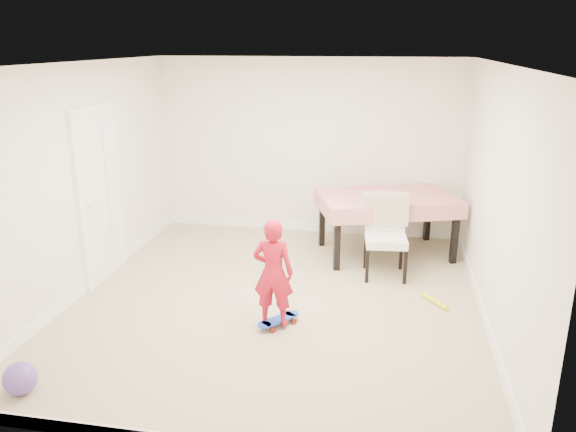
% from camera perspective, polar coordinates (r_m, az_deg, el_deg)
% --- Properties ---
extents(ground, '(5.00, 5.00, 0.00)m').
position_cam_1_polar(ground, '(6.43, -1.21, -8.59)').
color(ground, tan).
rests_on(ground, ground).
extents(ceiling, '(4.50, 5.00, 0.04)m').
position_cam_1_polar(ceiling, '(5.78, -1.38, 15.06)').
color(ceiling, white).
rests_on(ceiling, wall_back).
extents(wall_back, '(4.50, 0.04, 2.60)m').
position_cam_1_polar(wall_back, '(8.36, 2.16, 6.95)').
color(wall_back, silver).
rests_on(wall_back, ground).
extents(wall_front, '(4.50, 0.04, 2.60)m').
position_cam_1_polar(wall_front, '(3.71, -9.09, -6.97)').
color(wall_front, silver).
rests_on(wall_front, ground).
extents(wall_left, '(0.04, 5.00, 2.60)m').
position_cam_1_polar(wall_left, '(6.77, -20.14, 3.39)').
color(wall_left, silver).
rests_on(wall_left, ground).
extents(wall_right, '(0.04, 5.00, 2.60)m').
position_cam_1_polar(wall_right, '(5.95, 20.26, 1.54)').
color(wall_right, silver).
rests_on(wall_right, ground).
extents(door, '(0.11, 0.94, 2.11)m').
position_cam_1_polar(door, '(7.09, -18.67, 1.83)').
color(door, white).
rests_on(door, ground).
extents(baseboard_back, '(4.50, 0.02, 0.12)m').
position_cam_1_polar(baseboard_back, '(8.68, 2.08, -1.12)').
color(baseboard_back, white).
rests_on(baseboard_back, ground).
extents(baseboard_left, '(0.02, 5.00, 0.12)m').
position_cam_1_polar(baseboard_left, '(7.16, -19.18, -6.27)').
color(baseboard_left, white).
rests_on(baseboard_left, ground).
extents(baseboard_right, '(0.02, 5.00, 0.12)m').
position_cam_1_polar(baseboard_right, '(6.38, 19.17, -9.23)').
color(baseboard_right, white).
rests_on(baseboard_right, ground).
extents(dining_table, '(2.04, 1.63, 0.84)m').
position_cam_1_polar(dining_table, '(7.75, 9.90, -0.88)').
color(dining_table, red).
rests_on(dining_table, ground).
extents(dining_chair, '(0.61, 0.69, 1.02)m').
position_cam_1_polar(dining_chair, '(6.99, 9.91, -2.13)').
color(dining_chair, white).
rests_on(dining_chair, ground).
extents(skateboard, '(0.47, 0.52, 0.08)m').
position_cam_1_polar(skateboard, '(5.89, -0.96, -10.71)').
color(skateboard, blue).
rests_on(skateboard, ground).
extents(child, '(0.41, 0.27, 1.13)m').
position_cam_1_polar(child, '(5.65, -1.51, -6.12)').
color(child, red).
rests_on(child, ground).
extents(balloon, '(0.28, 0.28, 0.28)m').
position_cam_1_polar(balloon, '(5.33, -25.57, -14.67)').
color(balloon, '#6143A2').
rests_on(balloon, ground).
extents(foam_toy, '(0.28, 0.36, 0.06)m').
position_cam_1_polar(foam_toy, '(6.56, 14.71, -8.36)').
color(foam_toy, yellow).
rests_on(foam_toy, ground).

